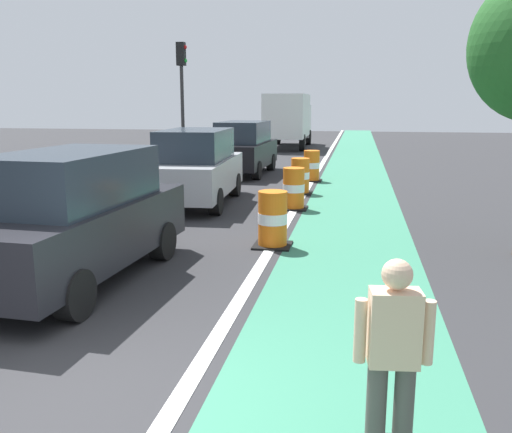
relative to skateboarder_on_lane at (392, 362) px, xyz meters
The scene contains 14 objects.
ground_plane 2.96m from the skateboarder_on_lane, behind, with size 100.00×100.00×0.00m, color #2D2D30.
bike_lane_strip 12.48m from the skateboarder_on_lane, 91.76° to the left, with size 2.50×80.00×0.01m, color #387F60.
lane_divider_stripe 12.61m from the skateboarder_on_lane, 98.60° to the left, with size 0.20×80.00×0.01m, color silver.
skateboarder_on_lane is the anchor object (origin of this frame).
parked_suv_nearest 5.93m from the skateboarder_on_lane, 140.34° to the left, with size 2.10×4.69×2.04m.
parked_suv_second 11.51m from the skateboarder_on_lane, 113.74° to the left, with size 2.11×4.70×2.04m.
parked_suv_third 17.63m from the skateboarder_on_lane, 105.34° to the left, with size 2.01×4.65×2.04m.
traffic_barrel_front 6.70m from the skateboarder_on_lane, 106.28° to the left, with size 0.73×0.73×1.09m.
traffic_barrel_mid 10.48m from the skateboarder_on_lane, 100.57° to the left, with size 0.73×0.73×1.09m.
traffic_barrel_back 12.98m from the skateboarder_on_lane, 98.93° to the left, with size 0.73×0.73×1.09m.
traffic_barrel_far 15.72m from the skateboarder_on_lane, 96.94° to the left, with size 0.73×0.73×1.09m.
delivery_truck_down_block 30.32m from the skateboarder_on_lane, 98.61° to the left, with size 2.47×7.64×3.23m.
traffic_light_corner 19.50m from the skateboarder_on_lane, 112.42° to the left, with size 0.41×0.32×5.10m.
pedestrian_crossing 11.42m from the skateboarder_on_lane, 129.68° to the left, with size 0.34×0.20×1.61m.
Camera 1 is at (2.48, -4.20, 2.76)m, focal length 38.22 mm.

